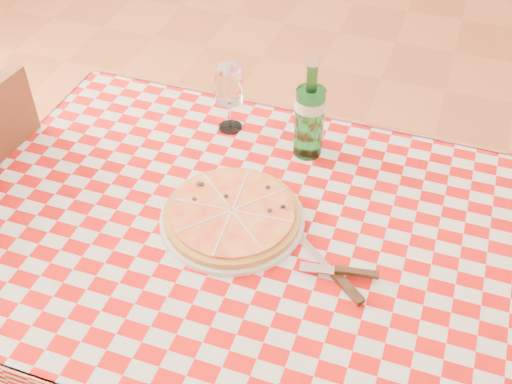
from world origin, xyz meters
TOP-DOWN VIEW (x-y plane):
  - dining_table at (0.00, 0.00)m, footprint 1.20×0.80m
  - tablecloth at (0.00, 0.00)m, footprint 1.30×0.90m
  - pizza_plate at (-0.06, 0.02)m, footprint 0.33×0.33m
  - water_bottle at (0.03, 0.30)m, footprint 0.08×0.08m
  - wine_glass at (-0.18, 0.33)m, footprint 0.08×0.08m
  - cutlery at (0.18, -0.06)m, footprint 0.25×0.22m

SIDE VIEW (x-z plane):
  - dining_table at x=0.00m, z-range 0.28..1.03m
  - tablecloth at x=0.00m, z-range 0.75..0.76m
  - cutlery at x=0.18m, z-range 0.76..0.78m
  - pizza_plate at x=-0.06m, z-range 0.76..0.80m
  - wine_glass at x=-0.18m, z-range 0.76..0.93m
  - water_bottle at x=0.03m, z-range 0.76..1.02m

